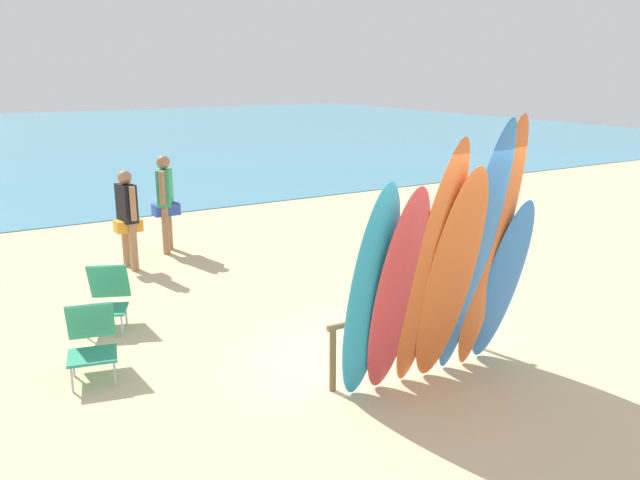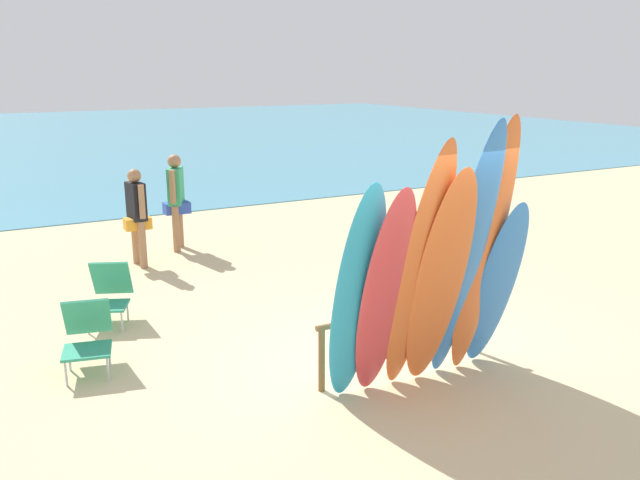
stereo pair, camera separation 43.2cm
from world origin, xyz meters
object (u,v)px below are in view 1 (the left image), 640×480
at_px(beachgoer_midbeach, 127,213).
at_px(surfboard_orange_2, 430,270).
at_px(surfboard_orange_3, 450,279).
at_px(beachgoer_by_water, 165,197).
at_px(surfboard_orange_5, 491,249).
at_px(surfboard_rack, 412,322).
at_px(beach_chair_red, 91,338).
at_px(beach_chair_blue, 108,295).
at_px(surfboard_teal_0, 370,295).
at_px(surfboard_blue_6, 502,283).
at_px(surfboard_blue_4, 475,254).
at_px(surfboard_red_1, 397,294).

bearing_deg(beachgoer_midbeach, surfboard_orange_2, -174.42).
distance_m(surfboard_orange_3, beachgoer_by_water, 6.69).
relative_size(surfboard_orange_3, surfboard_orange_5, 0.86).
distance_m(surfboard_rack, beach_chair_red, 3.49).
distance_m(surfboard_orange_5, beach_chair_blue, 4.81).
bearing_deg(surfboard_teal_0, beach_chair_red, 131.35).
distance_m(surfboard_rack, surfboard_orange_2, 0.99).
height_order(surfboard_orange_2, beachgoer_midbeach, surfboard_orange_2).
distance_m(surfboard_orange_3, surfboard_blue_6, 0.91).
relative_size(surfboard_blue_4, beach_chair_red, 3.47).
xyz_separation_m(surfboard_blue_4, beachgoer_by_water, (-1.08, 6.63, -0.40)).
height_order(surfboard_teal_0, surfboard_orange_3, surfboard_orange_3).
distance_m(surfboard_teal_0, beachgoer_by_water, 6.48).
bearing_deg(surfboard_red_1, surfboard_teal_0, 166.44).
distance_m(surfboard_orange_5, beachgoer_midbeach, 6.31).
bearing_deg(beachgoer_by_water, surfboard_orange_2, -148.97).
xyz_separation_m(surfboard_teal_0, beach_chair_blue, (-1.70, 3.37, -0.71)).
distance_m(surfboard_orange_2, beachgoer_midbeach, 6.08).
bearing_deg(surfboard_orange_5, beach_chair_blue, 130.89).
relative_size(surfboard_orange_3, beachgoer_midbeach, 1.50).
bearing_deg(surfboard_rack, surfboard_orange_5, -42.32).
xyz_separation_m(surfboard_teal_0, surfboard_blue_6, (1.73, -0.04, -0.16)).
xyz_separation_m(surfboard_orange_2, surfboard_orange_5, (0.83, 0.01, 0.09)).
bearing_deg(surfboard_teal_0, surfboard_blue_6, -6.43).
distance_m(surfboard_red_1, surfboard_blue_6, 1.47).
distance_m(surfboard_blue_4, beachgoer_by_water, 6.73).
bearing_deg(surfboard_red_1, surfboard_rack, 38.88).
relative_size(surfboard_orange_2, surfboard_orange_5, 0.95).
bearing_deg(surfboard_orange_3, surfboard_red_1, 175.66).
bearing_deg(surfboard_rack, beachgoer_midbeach, 106.90).
relative_size(surfboard_orange_5, beachgoer_by_water, 1.65).
xyz_separation_m(surfboard_blue_4, surfboard_orange_5, (0.25, 0.03, 0.01)).
relative_size(surfboard_orange_2, surfboard_blue_4, 0.95).
xyz_separation_m(surfboard_orange_5, surfboard_blue_6, (0.29, 0.08, -0.44)).
relative_size(surfboard_rack, surfboard_teal_0, 0.94).
distance_m(surfboard_orange_2, surfboard_blue_6, 1.17).
xyz_separation_m(beachgoer_midbeach, beachgoer_by_water, (0.88, 0.71, 0.06)).
bearing_deg(surfboard_orange_5, beachgoer_midbeach, 109.43).
xyz_separation_m(surfboard_orange_3, beach_chair_blue, (-2.56, 3.54, -0.77)).
height_order(surfboard_teal_0, surfboard_blue_4, surfboard_blue_4).
distance_m(beach_chair_red, beach_chair_blue, 1.38).
relative_size(surfboard_orange_5, surfboard_blue_6, 1.43).
height_order(surfboard_red_1, beach_chair_red, surfboard_red_1).
xyz_separation_m(beach_chair_red, beach_chair_blue, (0.49, 1.29, 0.01)).
xyz_separation_m(surfboard_orange_2, beach_chair_red, (-2.81, 2.22, -0.91)).
distance_m(surfboard_blue_6, beach_chair_red, 4.49).
height_order(surfboard_rack, surfboard_orange_5, surfboard_orange_5).
bearing_deg(beachgoer_midbeach, surfboard_orange_5, -167.05).
distance_m(surfboard_red_1, beach_chair_blue, 4.03).
bearing_deg(surfboard_orange_5, surfboard_teal_0, 174.04).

